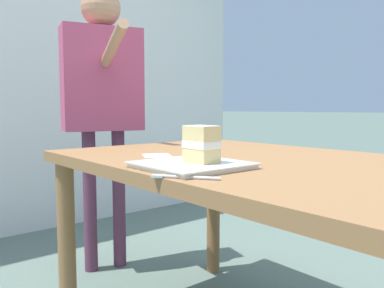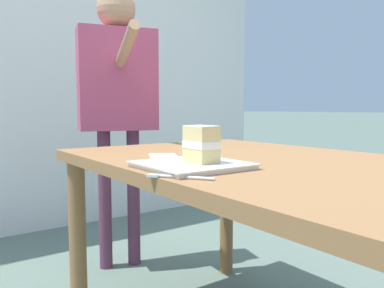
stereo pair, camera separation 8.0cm
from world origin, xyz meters
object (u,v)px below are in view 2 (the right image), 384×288
at_px(patio_table, 269,187).
at_px(dessert_fork, 176,177).
at_px(diner_person, 118,85).
at_px(dessert_plate, 192,165).
at_px(paper_napkin, 163,156).
at_px(cake_slice, 201,144).

relative_size(patio_table, dessert_fork, 10.07).
bearing_deg(diner_person, patio_table, -178.72).
height_order(dessert_plate, diner_person, diner_person).
relative_size(dessert_fork, paper_napkin, 0.96).
bearing_deg(dessert_plate, diner_person, -14.48).
bearing_deg(paper_napkin, cake_slice, 168.73).
distance_m(patio_table, dessert_fork, 0.45).
distance_m(dessert_fork, diner_person, 1.29).
bearing_deg(cake_slice, diner_person, -13.34).
distance_m(patio_table, cake_slice, 0.33).
bearing_deg(dessert_fork, patio_table, -76.48).
height_order(patio_table, dessert_fork, dessert_fork).
relative_size(patio_table, dessert_plate, 5.35).
bearing_deg(dessert_fork, paper_napkin, -27.53).
bearing_deg(diner_person, dessert_fork, 161.13).
bearing_deg(dessert_fork, dessert_plate, -48.94).
height_order(patio_table, cake_slice, cake_slice).
height_order(cake_slice, paper_napkin, cake_slice).
xyz_separation_m(dessert_fork, diner_person, (1.19, -0.41, 0.29)).
relative_size(cake_slice, diner_person, 0.07).
xyz_separation_m(dessert_plate, diner_person, (1.08, -0.28, 0.29)).
relative_size(cake_slice, paper_napkin, 0.68).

